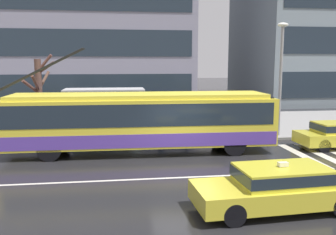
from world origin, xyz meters
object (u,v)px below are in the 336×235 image
object	(u,v)px
trolleybus	(141,120)
taxi_oncoming_near	(278,186)
pedestrian_walking_past	(161,114)
street_lamp	(281,69)
street_tree_bare	(40,94)
pedestrian_approaching_curb	(90,119)
pedestrian_at_shelter	(187,106)
bus_shelter	(105,100)

from	to	relation	value
trolleybus	taxi_oncoming_near	bearing A→B (deg)	-64.98
taxi_oncoming_near	pedestrian_walking_past	distance (m)	12.05
street_lamp	street_tree_bare	size ratio (longest dim) A/B	1.37
pedestrian_approaching_curb	street_lamp	xyz separation A→B (m)	(10.36, -1.32, 2.72)
pedestrian_approaching_curb	trolleybus	bearing A→B (deg)	-54.18
pedestrian_at_shelter	taxi_oncoming_near	bearing A→B (deg)	-86.56
street_lamp	taxi_oncoming_near	bearing A→B (deg)	-114.41
trolleybus	bus_shelter	bearing A→B (deg)	115.42
pedestrian_at_shelter	street_lamp	size ratio (longest dim) A/B	0.32
taxi_oncoming_near	pedestrian_approaching_curb	bearing A→B (deg)	118.84
pedestrian_at_shelter	pedestrian_walking_past	bearing A→B (deg)	134.32
bus_shelter	pedestrian_walking_past	world-z (taller)	bus_shelter
trolleybus	pedestrian_at_shelter	world-z (taller)	trolleybus
pedestrian_approaching_curb	bus_shelter	bearing A→B (deg)	6.14
pedestrian_at_shelter	trolleybus	bearing A→B (deg)	-130.69
pedestrian_at_shelter	street_lamp	world-z (taller)	street_lamp
trolleybus	pedestrian_walking_past	size ratio (longest dim) A/B	7.71
trolleybus	pedestrian_approaching_curb	distance (m)	4.45
trolleybus	pedestrian_approaching_curb	world-z (taller)	trolleybus
pedestrian_walking_past	street_tree_bare	xyz separation A→B (m)	(-6.64, -1.05, 1.39)
bus_shelter	street_lamp	bearing A→B (deg)	-8.42
trolleybus	street_tree_bare	world-z (taller)	trolleybus
taxi_oncoming_near	street_tree_bare	distance (m)	13.94
pedestrian_walking_past	street_lamp	size ratio (longest dim) A/B	0.27
taxi_oncoming_near	bus_shelter	size ratio (longest dim) A/B	1.11
taxi_oncoming_near	street_lamp	xyz separation A→B (m)	(4.35, 9.59, 3.09)
pedestrian_at_shelter	street_tree_bare	size ratio (longest dim) A/B	0.44
taxi_oncoming_near	pedestrian_at_shelter	world-z (taller)	pedestrian_at_shelter
taxi_oncoming_near	pedestrian_at_shelter	size ratio (longest dim) A/B	2.43
pedestrian_walking_past	street_lamp	world-z (taller)	street_lamp
trolleybus	pedestrian_at_shelter	size ratio (longest dim) A/B	6.52
street_lamp	bus_shelter	bearing A→B (deg)	171.58
street_lamp	street_tree_bare	bearing A→B (deg)	174.49
street_lamp	pedestrian_at_shelter	bearing A→B (deg)	169.05
street_tree_bare	street_lamp	bearing A→B (deg)	-5.51
taxi_oncoming_near	street_tree_bare	xyz separation A→B (m)	(-8.58, 10.84, 1.80)
taxi_oncoming_near	trolleybus	bearing A→B (deg)	115.02
bus_shelter	pedestrian_walking_past	bearing A→B (deg)	15.34
taxi_oncoming_near	pedestrian_walking_past	xyz separation A→B (m)	(-1.93, 11.89, 0.41)
trolleybus	pedestrian_approaching_curb	size ratio (longest dim) A/B	8.03
street_tree_bare	trolleybus	bearing A→B (deg)	-34.27
taxi_oncoming_near	street_lamp	bearing A→B (deg)	65.59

